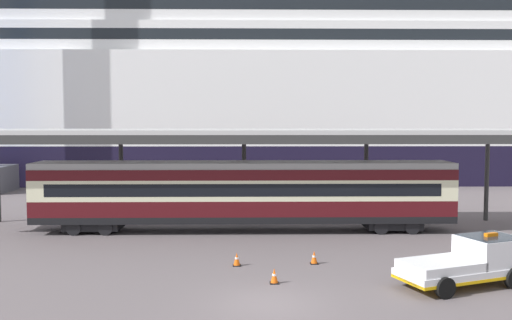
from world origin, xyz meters
name	(u,v)px	position (x,y,z in m)	size (l,w,h in m)	color
ground_plane	(268,304)	(0.00, 0.00, 0.00)	(400.00, 400.00, 0.00)	#61585B
cruise_ship	(275,76)	(2.60, 47.71, 11.89)	(129.30, 25.54, 35.60)	black
platform_canopy	(244,134)	(-0.93, 13.57, 5.76)	(39.64, 6.30, 6.01)	#B7B7B7
train_carriage	(244,192)	(-0.93, 13.15, 2.31)	(24.42, 2.81, 4.11)	black
service_truck	(472,260)	(8.21, 2.20, 0.99)	(5.58, 3.74, 2.02)	white
traffic_cone_near	(237,259)	(-1.21, 5.24, 0.30)	(0.36, 0.36, 0.61)	black
traffic_cone_mid	(274,276)	(0.34, 2.50, 0.30)	(0.36, 0.36, 0.62)	black
traffic_cone_far	(314,257)	(2.31, 5.52, 0.30)	(0.36, 0.36, 0.61)	black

